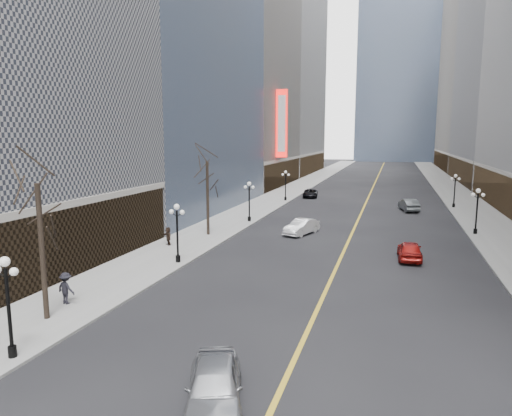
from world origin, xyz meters
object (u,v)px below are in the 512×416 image
Objects in this scene: streetlamp_west_0 at (8,297)px; car_sb_mid at (410,250)px; streetlamp_west_1 at (177,227)px; streetlamp_west_3 at (286,182)px; streetlamp_west_2 at (249,197)px; car_nb_far at (310,193)px; streetlamp_east_3 at (455,187)px; car_nb_near at (214,386)px; car_nb_mid at (302,227)px; streetlamp_east_2 at (477,206)px; car_sb_far at (409,205)px.

streetlamp_west_0 reaches higher than car_sb_mid.
car_sb_mid is (17.08, 6.49, -2.15)m from streetlamp_west_1.
streetlamp_west_1 reaches higher than car_sb_mid.
streetlamp_west_3 is (0.00, 52.00, 0.00)m from streetlamp_west_0.
streetlamp_west_3 is at bearing -62.05° from car_sb_mid.
streetlamp_west_2 is at bearing -90.00° from streetlamp_west_3.
streetlamp_west_1 is at bearing -101.27° from car_nb_far.
streetlamp_east_3 is 1.00× the size of streetlamp_west_2.
streetlamp_east_3 is 54.56m from car_nb_near.
streetlamp_west_2 is 0.97× the size of car_nb_mid.
streetlamp_west_0 is (-23.60, -34.00, 0.00)m from streetlamp_east_2.
car_sb_far is (-5.96, 13.80, -2.10)m from streetlamp_east_2.
streetlamp_west_1 and streetlamp_west_3 have the same top height.
car_sb_far is at bearing 79.53° from car_nb_mid.
streetlamp_west_1 is 36.42m from car_sb_far.
streetlamp_west_1 is 0.91× the size of car_nb_near.
car_nb_near is at bearing -79.48° from streetlamp_west_3.
streetlamp_west_0 is at bearing -124.77° from streetlamp_east_2.
streetlamp_west_0 reaches higher than car_sb_far.
streetlamp_west_2 is at bearing -142.67° from streetlamp_east_3.
streetlamp_east_2 is 18.00m from streetlamp_east_3.
streetlamp_east_2 is at bearing 37.33° from streetlamp_west_1.
car_sb_far is at bearing -93.37° from car_sb_mid.
streetlamp_west_2 is at bearing 90.00° from streetlamp_west_0.
streetlamp_east_2 and streetlamp_west_0 have the same top height.
streetlamp_west_1 is at bearing 47.42° from car_sb_far.
streetlamp_west_1 is 1.02× the size of car_sb_mid.
streetlamp_west_0 is at bearing -90.00° from streetlamp_west_3.
streetlamp_east_3 and streetlamp_west_3 have the same top height.
streetlamp_west_2 is 1.00× the size of streetlamp_west_3.
car_nb_far is at bearing -70.00° from car_sb_mid.
car_sb_mid is at bearing -119.52° from streetlamp_east_2.
car_sb_mid is (14.28, -35.15, 0.08)m from car_nb_far.
streetlamp_west_0 is at bearing -83.87° from car_nb_mid.
streetlamp_west_0 is 50.99m from car_sb_far.
streetlamp_west_2 reaches higher than car_nb_mid.
streetlamp_west_0 is at bearing -100.21° from car_nb_far.
streetlamp_west_0 and streetlamp_west_3 have the same top height.
car_nb_far is (2.80, 5.64, -2.23)m from streetlamp_west_3.
car_sb_mid is at bearing 52.73° from car_nb_near.
streetlamp_east_2 is at bearing 35.13° from car_nb_mid.
streetlamp_west_0 is at bearing 50.66° from car_sb_mid.
car_sb_far is at bearing 113.38° from streetlamp_east_2.
car_nb_far is (2.80, 41.64, -2.23)m from streetlamp_west_1.
car_nb_near is at bearing -111.66° from streetlamp_east_2.
streetlamp_east_2 and streetlamp_west_3 have the same top height.
streetlamp_west_3 is (0.00, 36.00, 0.00)m from streetlamp_west_1.
streetlamp_west_0 is at bearing -114.41° from streetlamp_east_3.
streetlamp_east_3 is at bearing 90.00° from streetlamp_east_2.
car_sb_far is (17.64, -4.20, -2.10)m from streetlamp_west_3.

